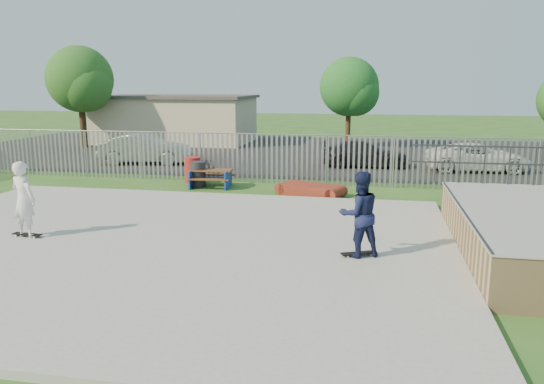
% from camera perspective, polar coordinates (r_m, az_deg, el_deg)
% --- Properties ---
extents(ground, '(120.00, 120.00, 0.00)m').
position_cam_1_polar(ground, '(13.56, -13.28, -5.78)').
color(ground, '#305E20').
rests_on(ground, ground).
extents(concrete_slab, '(15.00, 12.00, 0.15)m').
position_cam_1_polar(concrete_slab, '(13.53, -13.29, -5.48)').
color(concrete_slab, '#9C9C97').
rests_on(concrete_slab, ground).
extents(fence, '(26.04, 16.02, 2.00)m').
position_cam_1_polar(fence, '(17.20, -4.16, 1.60)').
color(fence, gray).
rests_on(fence, ground).
extents(picnic_table, '(1.76, 1.48, 0.70)m').
position_cam_1_polar(picnic_table, '(20.79, -6.61, 1.48)').
color(picnic_table, brown).
rests_on(picnic_table, ground).
extents(funbox, '(2.29, 1.72, 0.41)m').
position_cam_1_polar(funbox, '(19.19, 4.17, 0.23)').
color(funbox, maroon).
rests_on(funbox, ground).
extents(trash_bin_red, '(0.62, 0.62, 1.04)m').
position_cam_1_polar(trash_bin_red, '(21.83, -8.53, 2.35)').
color(trash_bin_red, maroon).
rests_on(trash_bin_red, ground).
extents(trash_bin_grey, '(0.60, 0.60, 1.00)m').
position_cam_1_polar(trash_bin_grey, '(20.91, -7.96, 1.90)').
color(trash_bin_grey, '#242427').
rests_on(trash_bin_grey, ground).
extents(parking_lot, '(40.00, 18.00, 0.02)m').
position_cam_1_polar(parking_lot, '(31.50, 0.92, 4.35)').
color(parking_lot, black).
rests_on(parking_lot, ground).
extents(car_silver, '(4.73, 2.32, 1.49)m').
position_cam_1_polar(car_silver, '(27.36, -13.50, 4.53)').
color(car_silver, '#9FA0A4').
rests_on(car_silver, parking_lot).
extents(car_dark, '(4.37, 2.07, 1.23)m').
position_cam_1_polar(car_dark, '(26.02, 9.95, 4.03)').
color(car_dark, black).
rests_on(car_dark, parking_lot).
extents(car_white, '(4.79, 2.55, 1.28)m').
position_cam_1_polar(car_white, '(26.14, 21.24, 3.51)').
color(car_white, white).
rests_on(car_white, parking_lot).
extents(building, '(10.40, 6.40, 3.20)m').
position_cam_1_polar(building, '(37.35, -10.27, 7.77)').
color(building, beige).
rests_on(building, ground).
extents(tree_left, '(4.08, 4.08, 6.29)m').
position_cam_1_polar(tree_left, '(35.59, -19.97, 11.31)').
color(tree_left, '#3F2D19').
rests_on(tree_left, ground).
extents(tree_mid, '(3.63, 3.63, 5.60)m').
position_cam_1_polar(tree_mid, '(33.62, 8.30, 11.12)').
color(tree_mid, '#462F1C').
rests_on(tree_mid, ground).
extents(skateboard_a, '(0.81, 0.52, 0.08)m').
position_cam_1_polar(skateboard_a, '(12.22, 9.24, -6.61)').
color(skateboard_a, black).
rests_on(skateboard_a, concrete_slab).
extents(skateboard_b, '(0.81, 0.27, 0.08)m').
position_cam_1_polar(skateboard_b, '(14.90, -24.84, -4.23)').
color(skateboard_b, black).
rests_on(skateboard_b, concrete_slab).
extents(skater_navy, '(1.16, 1.06, 1.94)m').
position_cam_1_polar(skater_navy, '(11.97, 9.39, -2.37)').
color(skater_navy, '#151C43').
rests_on(skater_navy, concrete_slab).
extents(skater_white, '(0.80, 0.63, 1.94)m').
position_cam_1_polar(skater_white, '(14.70, -25.15, -0.73)').
color(skater_white, white).
rests_on(skater_white, concrete_slab).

